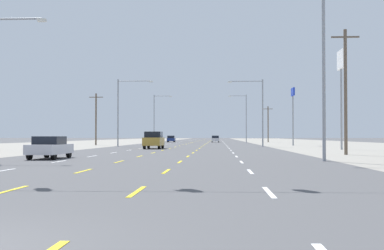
{
  "coord_description": "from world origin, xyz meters",
  "views": [
    {
      "loc": [
        3.9,
        -6.09,
        1.49
      ],
      "look_at": [
        -0.45,
        77.38,
        3.33
      ],
      "focal_mm": 46.21,
      "sensor_mm": 36.0,
      "label": 1
    }
  ],
  "objects_px": {
    "pole_sign_right_row_2": "(293,102)",
    "hatchback_far_left_midfar": "(171,139)",
    "hatchback_inner_right_mid": "(215,139)",
    "pole_sign_right_row_1": "(341,71)",
    "streetlight_right_row_0": "(318,60)",
    "suv_inner_left_near": "(154,140)",
    "sedan_far_left_nearest": "(50,147)",
    "streetlight_left_row_2": "(156,115)",
    "streetlight_right_row_2": "(245,115)",
    "streetlight_right_row_1": "(259,107)",
    "streetlight_left_row_1": "(122,107)"
  },
  "relations": [
    {
      "from": "pole_sign_right_row_2",
      "to": "hatchback_far_left_midfar",
      "type": "bearing_deg",
      "value": 120.57
    },
    {
      "from": "hatchback_inner_right_mid",
      "to": "pole_sign_right_row_1",
      "type": "bearing_deg",
      "value": -76.74
    },
    {
      "from": "pole_sign_right_row_1",
      "to": "streetlight_right_row_0",
      "type": "distance_m",
      "value": 25.99
    },
    {
      "from": "suv_inner_left_near",
      "to": "streetlight_right_row_0",
      "type": "bearing_deg",
      "value": -64.09
    },
    {
      "from": "sedan_far_left_nearest",
      "to": "hatchback_far_left_midfar",
      "type": "height_order",
      "value": "hatchback_far_left_midfar"
    },
    {
      "from": "streetlight_right_row_0",
      "to": "hatchback_inner_right_mid",
      "type": "bearing_deg",
      "value": 94.4
    },
    {
      "from": "hatchback_far_left_midfar",
      "to": "streetlight_left_row_2",
      "type": "height_order",
      "value": "streetlight_left_row_2"
    },
    {
      "from": "suv_inner_left_near",
      "to": "pole_sign_right_row_1",
      "type": "distance_m",
      "value": 22.23
    },
    {
      "from": "sedan_far_left_nearest",
      "to": "streetlight_right_row_2",
      "type": "relative_size",
      "value": 0.43
    },
    {
      "from": "pole_sign_right_row_1",
      "to": "pole_sign_right_row_2",
      "type": "xyz_separation_m",
      "value": [
        -1.75,
        22.82,
        -1.67
      ]
    },
    {
      "from": "pole_sign_right_row_2",
      "to": "streetlight_right_row_1",
      "type": "xyz_separation_m",
      "value": [
        -5.95,
        -8.08,
        -1.27
      ]
    },
    {
      "from": "streetlight_left_row_2",
      "to": "streetlight_right_row_2",
      "type": "height_order",
      "value": "streetlight_left_row_2"
    },
    {
      "from": "hatchback_inner_right_mid",
      "to": "sedan_far_left_nearest",
      "type": "bearing_deg",
      "value": -97.26
    },
    {
      "from": "streetlight_left_row_1",
      "to": "streetlight_left_row_2",
      "type": "height_order",
      "value": "streetlight_left_row_2"
    },
    {
      "from": "pole_sign_right_row_1",
      "to": "streetlight_left_row_1",
      "type": "bearing_deg",
      "value": 151.24
    },
    {
      "from": "hatchback_far_left_midfar",
      "to": "streetlight_right_row_0",
      "type": "height_order",
      "value": "streetlight_right_row_0"
    },
    {
      "from": "streetlight_right_row_1",
      "to": "streetlight_right_row_2",
      "type": "xyz_separation_m",
      "value": [
        0.2,
        39.51,
        0.5
      ]
    },
    {
      "from": "suv_inner_left_near",
      "to": "streetlight_right_row_1",
      "type": "relative_size",
      "value": 0.52
    },
    {
      "from": "sedan_far_left_nearest",
      "to": "hatchback_far_left_midfar",
      "type": "distance_m",
      "value": 83.41
    },
    {
      "from": "suv_inner_left_near",
      "to": "streetlight_left_row_2",
      "type": "xyz_separation_m",
      "value": [
        -6.29,
        51.61,
        5.03
      ]
    },
    {
      "from": "hatchback_far_left_midfar",
      "to": "streetlight_left_row_2",
      "type": "bearing_deg",
      "value": -112.66
    },
    {
      "from": "streetlight_left_row_1",
      "to": "suv_inner_left_near",
      "type": "bearing_deg",
      "value": -63.34
    },
    {
      "from": "hatchback_far_left_midfar",
      "to": "pole_sign_right_row_2",
      "type": "bearing_deg",
      "value": -59.43
    },
    {
      "from": "hatchback_far_left_midfar",
      "to": "streetlight_right_row_1",
      "type": "height_order",
      "value": "streetlight_right_row_1"
    },
    {
      "from": "pole_sign_right_row_2",
      "to": "sedan_far_left_nearest",
      "type": "bearing_deg",
      "value": -116.48
    },
    {
      "from": "pole_sign_right_row_1",
      "to": "streetlight_right_row_1",
      "type": "distance_m",
      "value": 16.88
    },
    {
      "from": "streetlight_left_row_1",
      "to": "sedan_far_left_nearest",
      "type": "bearing_deg",
      "value": -86.08
    },
    {
      "from": "hatchback_inner_right_mid",
      "to": "pole_sign_right_row_2",
      "type": "height_order",
      "value": "pole_sign_right_row_2"
    },
    {
      "from": "hatchback_inner_right_mid",
      "to": "streetlight_left_row_2",
      "type": "height_order",
      "value": "streetlight_left_row_2"
    },
    {
      "from": "hatchback_inner_right_mid",
      "to": "streetlight_left_row_2",
      "type": "distance_m",
      "value": 14.96
    },
    {
      "from": "pole_sign_right_row_2",
      "to": "streetlight_right_row_2",
      "type": "height_order",
      "value": "streetlight_right_row_2"
    },
    {
      "from": "suv_inner_left_near",
      "to": "hatchback_inner_right_mid",
      "type": "relative_size",
      "value": 1.26
    },
    {
      "from": "hatchback_far_left_midfar",
      "to": "suv_inner_left_near",
      "type": "bearing_deg",
      "value": -86.57
    },
    {
      "from": "hatchback_far_left_midfar",
      "to": "pole_sign_right_row_2",
      "type": "distance_m",
      "value": 44.68
    },
    {
      "from": "streetlight_right_row_0",
      "to": "streetlight_right_row_1",
      "type": "distance_m",
      "value": 39.51
    },
    {
      "from": "streetlight_left_row_1",
      "to": "streetlight_left_row_2",
      "type": "distance_m",
      "value": 39.51
    },
    {
      "from": "hatchback_far_left_midfar",
      "to": "streetlight_right_row_2",
      "type": "relative_size",
      "value": 0.37
    },
    {
      "from": "suv_inner_left_near",
      "to": "streetlight_left_row_2",
      "type": "distance_m",
      "value": 52.24
    },
    {
      "from": "pole_sign_right_row_2",
      "to": "streetlight_left_row_1",
      "type": "bearing_deg",
      "value": -162.16
    },
    {
      "from": "streetlight_right_row_1",
      "to": "streetlight_left_row_1",
      "type": "bearing_deg",
      "value": 180.0
    },
    {
      "from": "suv_inner_left_near",
      "to": "sedan_far_left_nearest",
      "type": "bearing_deg",
      "value": -98.01
    },
    {
      "from": "hatchback_inner_right_mid",
      "to": "streetlight_left_row_1",
      "type": "xyz_separation_m",
      "value": [
        -12.93,
        -44.35,
        4.83
      ]
    },
    {
      "from": "streetlight_right_row_1",
      "to": "sedan_far_left_nearest",
      "type": "bearing_deg",
      "value": -114.05
    },
    {
      "from": "hatchback_far_left_midfar",
      "to": "streetlight_right_row_0",
      "type": "relative_size",
      "value": 0.37
    },
    {
      "from": "pole_sign_right_row_1",
      "to": "streetlight_left_row_2",
      "type": "distance_m",
      "value": 60.67
    },
    {
      "from": "suv_inner_left_near",
      "to": "streetlight_right_row_2",
      "type": "xyz_separation_m",
      "value": [
        13.27,
        51.61,
        5.0
      ]
    },
    {
      "from": "streetlight_right_row_0",
      "to": "streetlight_right_row_2",
      "type": "distance_m",
      "value": 79.01
    },
    {
      "from": "suv_inner_left_near",
      "to": "hatchback_inner_right_mid",
      "type": "bearing_deg",
      "value": 83.08
    },
    {
      "from": "suv_inner_left_near",
      "to": "pole_sign_right_row_2",
      "type": "relative_size",
      "value": 0.55
    },
    {
      "from": "pole_sign_right_row_2",
      "to": "streetlight_left_row_2",
      "type": "relative_size",
      "value": 0.84
    }
  ]
}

